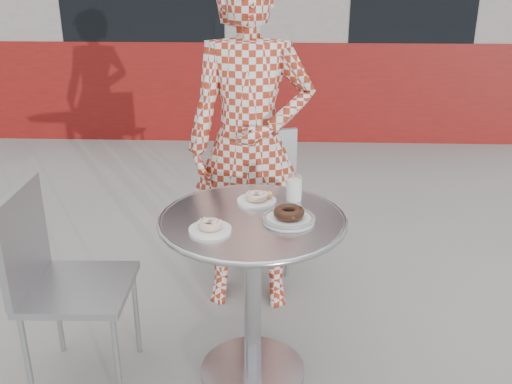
{
  "coord_description": "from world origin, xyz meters",
  "views": [
    {
      "loc": [
        0.14,
        -2.1,
        1.71
      ],
      "look_at": [
        0.05,
        0.07,
        0.84
      ],
      "focal_mm": 40.0,
      "sensor_mm": 36.0,
      "label": 1
    }
  ],
  "objects_px": {
    "bistro_table": "(253,259)",
    "plate_near": "(210,227)",
    "chair_left": "(81,324)",
    "seated_person": "(250,146)",
    "plate_checker": "(289,217)",
    "chair_far": "(249,224)",
    "plate_far": "(257,198)",
    "milk_cup": "(294,189)"
  },
  "relations": [
    {
      "from": "bistro_table",
      "to": "plate_near",
      "type": "distance_m",
      "value": 0.29
    },
    {
      "from": "chair_left",
      "to": "plate_near",
      "type": "height_order",
      "value": "chair_left"
    },
    {
      "from": "seated_person",
      "to": "plate_checker",
      "type": "bearing_deg",
      "value": -74.81
    },
    {
      "from": "chair_far",
      "to": "plate_checker",
      "type": "relative_size",
      "value": 4.23
    },
    {
      "from": "plate_far",
      "to": "plate_checker",
      "type": "distance_m",
      "value": 0.22
    },
    {
      "from": "bistro_table",
      "to": "chair_left",
      "type": "xyz_separation_m",
      "value": [
        -0.74,
        -0.05,
        -0.31
      ]
    },
    {
      "from": "seated_person",
      "to": "plate_near",
      "type": "relative_size",
      "value": 10.62
    },
    {
      "from": "plate_checker",
      "to": "bistro_table",
      "type": "bearing_deg",
      "value": 171.19
    },
    {
      "from": "plate_near",
      "to": "chair_far",
      "type": "bearing_deg",
      "value": 85.4
    },
    {
      "from": "plate_far",
      "to": "milk_cup",
      "type": "xyz_separation_m",
      "value": [
        0.16,
        0.03,
        0.03
      ]
    },
    {
      "from": "plate_checker",
      "to": "chair_left",
      "type": "bearing_deg",
      "value": -178.16
    },
    {
      "from": "chair_far",
      "to": "plate_near",
      "type": "xyz_separation_m",
      "value": [
        -0.09,
        -1.11,
        0.51
      ]
    },
    {
      "from": "bistro_table",
      "to": "plate_near",
      "type": "relative_size",
      "value": 4.73
    },
    {
      "from": "bistro_table",
      "to": "milk_cup",
      "type": "distance_m",
      "value": 0.35
    },
    {
      "from": "seated_person",
      "to": "plate_checker",
      "type": "distance_m",
      "value": 0.7
    },
    {
      "from": "bistro_table",
      "to": "seated_person",
      "type": "height_order",
      "value": "seated_person"
    },
    {
      "from": "bistro_table",
      "to": "chair_far",
      "type": "bearing_deg",
      "value": 93.8
    },
    {
      "from": "milk_cup",
      "to": "chair_left",
      "type": "bearing_deg",
      "value": -165.25
    },
    {
      "from": "chair_left",
      "to": "plate_near",
      "type": "xyz_separation_m",
      "value": [
        0.58,
        -0.08,
        0.51
      ]
    },
    {
      "from": "chair_far",
      "to": "seated_person",
      "type": "distance_m",
      "value": 0.68
    },
    {
      "from": "chair_far",
      "to": "seated_person",
      "type": "xyz_separation_m",
      "value": [
        0.02,
        -0.33,
        0.59
      ]
    },
    {
      "from": "chair_far",
      "to": "plate_checker",
      "type": "bearing_deg",
      "value": 84.96
    },
    {
      "from": "plate_near",
      "to": "plate_checker",
      "type": "bearing_deg",
      "value": 19.61
    },
    {
      "from": "milk_cup",
      "to": "plate_near",
      "type": "bearing_deg",
      "value": -135.64
    },
    {
      "from": "plate_checker",
      "to": "milk_cup",
      "type": "relative_size",
      "value": 1.92
    },
    {
      "from": "chair_left",
      "to": "plate_checker",
      "type": "distance_m",
      "value": 1.02
    },
    {
      "from": "chair_left",
      "to": "chair_far",
      "type": "bearing_deg",
      "value": -34.6
    },
    {
      "from": "bistro_table",
      "to": "plate_far",
      "type": "bearing_deg",
      "value": 85.27
    },
    {
      "from": "plate_near",
      "to": "milk_cup",
      "type": "height_order",
      "value": "milk_cup"
    },
    {
      "from": "plate_checker",
      "to": "milk_cup",
      "type": "height_order",
      "value": "milk_cup"
    },
    {
      "from": "plate_far",
      "to": "plate_near",
      "type": "height_order",
      "value": "plate_far"
    },
    {
      "from": "chair_left",
      "to": "seated_person",
      "type": "bearing_deg",
      "value": -46.39
    },
    {
      "from": "bistro_table",
      "to": "chair_left",
      "type": "relative_size",
      "value": 0.86
    },
    {
      "from": "chair_left",
      "to": "plate_far",
      "type": "height_order",
      "value": "chair_left"
    },
    {
      "from": "plate_near",
      "to": "plate_checker",
      "type": "distance_m",
      "value": 0.32
    },
    {
      "from": "chair_left",
      "to": "bistro_table",
      "type": "bearing_deg",
      "value": -87.69
    },
    {
      "from": "seated_person",
      "to": "chair_left",
      "type": "bearing_deg",
      "value": -135.1
    },
    {
      "from": "plate_near",
      "to": "plate_checker",
      "type": "height_order",
      "value": "plate_checker"
    },
    {
      "from": "plate_far",
      "to": "milk_cup",
      "type": "distance_m",
      "value": 0.16
    },
    {
      "from": "chair_far",
      "to": "chair_left",
      "type": "distance_m",
      "value": 1.23
    },
    {
      "from": "bistro_table",
      "to": "plate_far",
      "type": "xyz_separation_m",
      "value": [
        0.01,
        0.16,
        0.2
      ]
    },
    {
      "from": "chair_left",
      "to": "milk_cup",
      "type": "relative_size",
      "value": 8.05
    }
  ]
}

